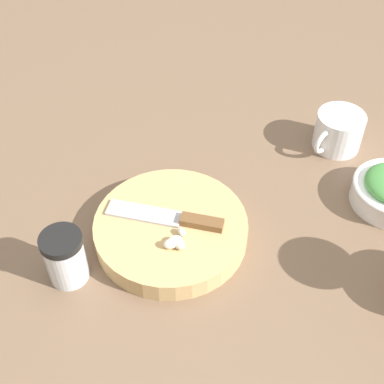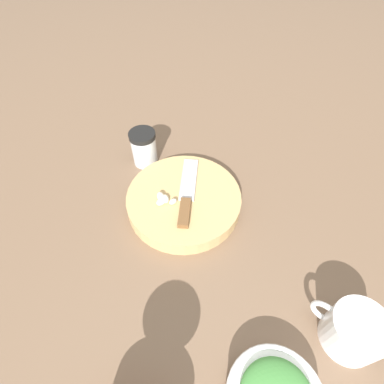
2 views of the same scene
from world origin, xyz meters
The scene contains 6 objects.
ground_plane centered at (0.00, 0.00, 0.00)m, with size 5.00×5.00×0.00m, color brown.
cutting_board centered at (0.09, -0.02, 0.02)m, with size 0.25×0.25×0.04m.
chef_knife centered at (0.09, -0.03, 0.04)m, with size 0.14×0.17×0.01m.
garlic_cloves centered at (0.12, 0.02, 0.04)m, with size 0.05×0.04×0.02m.
spice_jar centered at (0.27, -0.06, 0.05)m, with size 0.06×0.06×0.09m.
coffee_mug centered at (-0.30, 0.00, 0.04)m, with size 0.12×0.09×0.07m.
Camera 1 is at (0.42, 0.45, 0.70)m, focal length 50.00 mm.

